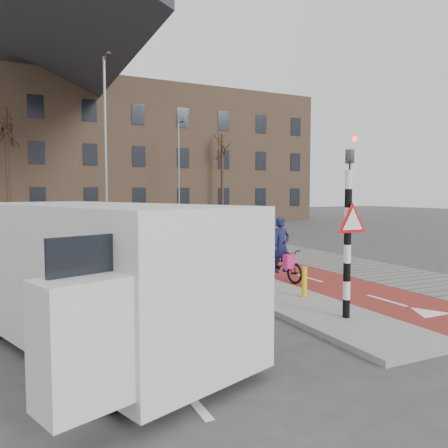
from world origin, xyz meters
name	(u,v)px	position (x,y,z in m)	size (l,w,h in m)	color
ground	(309,298)	(0.00, 0.00, 0.00)	(120.00, 120.00, 0.00)	#38383A
bike_lane	(206,248)	(1.50, 10.00, 0.01)	(2.50, 60.00, 0.01)	maroon
sidewalk	(258,245)	(4.30, 10.00, 0.01)	(3.00, 60.00, 0.01)	slate
curb_island	(216,272)	(-0.70, 4.00, 0.06)	(1.80, 16.00, 0.12)	gray
traffic_signal	(349,223)	(-0.60, -2.02, 1.99)	(0.80, 0.80, 3.68)	black
bollard	(304,282)	(-0.33, -0.24, 0.48)	(0.12, 0.12, 0.72)	#F7B70D
cyclist_near	(281,259)	(0.55, 2.11, 0.63)	(0.89, 1.84, 1.85)	black
cyclist_far	(239,239)	(1.25, 6.13, 0.82)	(0.94, 1.88, 1.95)	black
van	(98,273)	(-5.22, -1.33, 1.25)	(3.99, 5.96, 2.38)	silver
railing	(46,235)	(-5.00, 17.00, 0.31)	(28.00, 0.10, 0.99)	silver
townhouse_row	(58,133)	(-3.00, 32.00, 7.81)	(46.00, 10.00, 15.90)	#7F6047
tree_mid	(8,170)	(-6.85, 23.39, 4.07)	(0.25, 0.25, 8.14)	black
tree_right	(222,179)	(9.70, 25.59, 3.80)	(0.26, 0.26, 7.60)	black
streetlight_near	(106,153)	(-2.50, 12.65, 4.46)	(0.12, 0.12, 8.92)	slate
streetlight_right	(179,174)	(5.16, 23.94, 4.07)	(0.12, 0.12, 8.15)	slate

